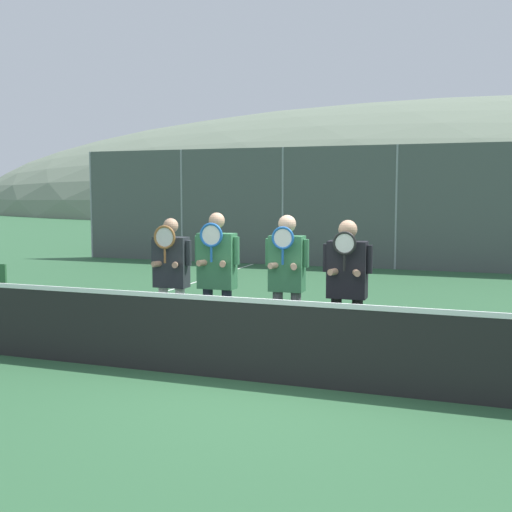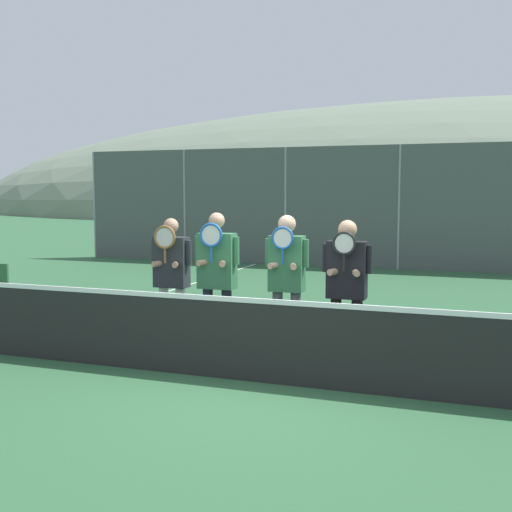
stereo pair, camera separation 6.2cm
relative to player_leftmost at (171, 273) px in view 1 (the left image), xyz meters
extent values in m
plane|color=#2D5B38|center=(1.65, -1.01, -1.05)|extent=(120.00, 120.00, 0.00)
ellipsoid|color=slate|center=(1.65, 60.79, -1.05)|extent=(110.67, 61.48, 21.52)
cube|color=beige|center=(1.34, 17.02, 0.45)|extent=(16.74, 5.00, 3.01)
cube|color=brown|center=(1.34, 17.02, 2.14)|extent=(17.24, 5.50, 0.36)
cylinder|color=gray|center=(-8.07, 10.15, 0.65)|extent=(0.06, 0.06, 3.40)
cylinder|color=gray|center=(-4.83, 10.15, 0.65)|extent=(0.06, 0.06, 3.40)
cylinder|color=gray|center=(-1.59, 10.15, 0.65)|extent=(0.06, 0.06, 3.40)
cylinder|color=gray|center=(1.65, 10.15, 0.65)|extent=(0.06, 0.06, 3.40)
cube|color=#4C5451|center=(1.65, 10.15, 0.65)|extent=(19.44, 0.02, 3.40)
cube|color=black|center=(1.65, -1.01, -0.60)|extent=(10.84, 0.02, 0.90)
cube|color=white|center=(1.65, -1.01, -0.13)|extent=(10.84, 0.03, 0.06)
cube|color=white|center=(-2.45, 1.99, -1.05)|extent=(0.05, 16.00, 0.01)
cylinder|color=white|center=(-0.13, 0.01, -0.62)|extent=(0.13, 0.13, 0.85)
cylinder|color=white|center=(0.13, 0.01, -0.62)|extent=(0.13, 0.13, 0.85)
cube|color=#282D33|center=(0.00, 0.01, 0.14)|extent=(0.46, 0.22, 0.68)
sphere|color=tan|center=(0.00, 0.01, 0.63)|extent=(0.20, 0.20, 0.20)
cylinder|color=#282D33|center=(-0.25, 0.01, 0.27)|extent=(0.08, 0.08, 0.33)
cylinder|color=#282D33|center=(0.25, 0.01, 0.27)|extent=(0.08, 0.08, 0.33)
cylinder|color=tan|center=(-0.11, -0.08, 0.13)|extent=(0.16, 0.27, 0.08)
cylinder|color=tan|center=(0.11, -0.08, 0.13)|extent=(0.16, 0.27, 0.08)
cylinder|color=#936033|center=(0.00, -0.17, 0.25)|extent=(0.03, 0.03, 0.20)
torus|color=#936033|center=(0.00, -0.17, 0.49)|extent=(0.31, 0.03, 0.31)
cylinder|color=silver|center=(0.00, -0.17, 0.49)|extent=(0.26, 0.00, 0.26)
cylinder|color=#232838|center=(0.60, -0.15, -0.60)|extent=(0.13, 0.13, 0.90)
cylinder|color=#232838|center=(0.86, -0.15, -0.60)|extent=(0.13, 0.13, 0.90)
cube|color=#337047|center=(0.73, -0.15, 0.20)|extent=(0.48, 0.22, 0.71)
sphere|color=tan|center=(0.73, -0.15, 0.71)|extent=(0.21, 0.21, 0.21)
cylinder|color=#337047|center=(0.47, -0.15, 0.34)|extent=(0.08, 0.08, 0.35)
cylinder|color=#337047|center=(0.99, -0.15, 0.34)|extent=(0.08, 0.08, 0.35)
cylinder|color=tan|center=(0.61, -0.24, 0.18)|extent=(0.16, 0.27, 0.08)
cylinder|color=tan|center=(0.85, -0.24, 0.18)|extent=(0.16, 0.27, 0.08)
cylinder|color=#1E5BAD|center=(0.73, -0.33, 0.30)|extent=(0.03, 0.03, 0.20)
torus|color=#1E5BAD|center=(0.73, -0.33, 0.54)|extent=(0.31, 0.03, 0.31)
cylinder|color=silver|center=(0.73, -0.33, 0.54)|extent=(0.25, 0.00, 0.25)
cylinder|color=#56565B|center=(1.50, 0.01, -0.61)|extent=(0.13, 0.13, 0.88)
cylinder|color=#56565B|center=(1.73, 0.01, -0.61)|extent=(0.13, 0.13, 0.88)
cube|color=#337047|center=(1.61, 0.01, 0.18)|extent=(0.43, 0.22, 0.70)
sphere|color=tan|center=(1.61, 0.01, 0.68)|extent=(0.22, 0.22, 0.22)
cylinder|color=#337047|center=(1.37, 0.01, 0.32)|extent=(0.08, 0.08, 0.35)
cylinder|color=#337047|center=(1.86, 0.01, 0.32)|extent=(0.08, 0.08, 0.35)
cylinder|color=tan|center=(1.51, -0.08, 0.17)|extent=(0.16, 0.27, 0.08)
cylinder|color=tan|center=(1.72, -0.08, 0.17)|extent=(0.16, 0.27, 0.08)
cylinder|color=#1E5BAD|center=(1.61, -0.17, 0.29)|extent=(0.03, 0.03, 0.20)
torus|color=#1E5BAD|center=(1.61, -0.17, 0.52)|extent=(0.29, 0.03, 0.29)
cylinder|color=silver|center=(1.61, -0.17, 0.52)|extent=(0.24, 0.00, 0.24)
cylinder|color=black|center=(2.28, -0.12, -0.62)|extent=(0.13, 0.13, 0.86)
cylinder|color=black|center=(2.53, -0.12, -0.62)|extent=(0.13, 0.13, 0.86)
cube|color=black|center=(2.41, -0.12, 0.15)|extent=(0.46, 0.22, 0.68)
sphere|color=tan|center=(2.41, -0.12, 0.63)|extent=(0.22, 0.22, 0.22)
cylinder|color=black|center=(2.15, -0.12, 0.29)|extent=(0.08, 0.08, 0.34)
cylinder|color=black|center=(2.66, -0.12, 0.29)|extent=(0.08, 0.08, 0.34)
cylinder|color=tan|center=(2.29, -0.21, 0.14)|extent=(0.16, 0.27, 0.08)
cylinder|color=tan|center=(2.52, -0.21, 0.14)|extent=(0.16, 0.27, 0.08)
cylinder|color=black|center=(2.41, -0.30, 0.26)|extent=(0.03, 0.03, 0.20)
torus|color=black|center=(2.41, -0.30, 0.48)|extent=(0.28, 0.03, 0.28)
cylinder|color=silver|center=(2.41, -0.30, 0.48)|extent=(0.23, 0.00, 0.23)
cube|color=silver|center=(-4.68, 12.52, -0.35)|extent=(4.39, 1.89, 0.80)
cube|color=#2D3842|center=(-4.68, 12.52, 0.37)|extent=(2.41, 1.74, 0.65)
cylinder|color=black|center=(-3.25, 11.56, -0.75)|extent=(0.60, 0.16, 0.60)
cylinder|color=black|center=(-3.25, 13.49, -0.75)|extent=(0.60, 0.16, 0.60)
cylinder|color=black|center=(-6.10, 11.56, -0.75)|extent=(0.60, 0.16, 0.60)
cylinder|color=black|center=(-6.10, 13.49, -0.75)|extent=(0.60, 0.16, 0.60)
cube|color=navy|center=(0.42, 12.66, -0.35)|extent=(4.63, 1.88, 0.80)
cube|color=#2D3842|center=(0.42, 12.66, 0.37)|extent=(2.54, 1.73, 0.65)
cylinder|color=black|center=(1.93, 11.71, -0.75)|extent=(0.60, 0.16, 0.60)
cylinder|color=black|center=(1.93, 13.62, -0.75)|extent=(0.60, 0.16, 0.60)
cylinder|color=black|center=(-1.08, 11.71, -0.75)|extent=(0.60, 0.16, 0.60)
cylinder|color=black|center=(-1.08, 13.62, -0.75)|extent=(0.60, 0.16, 0.60)
cylinder|color=black|center=(4.13, 11.63, -0.75)|extent=(0.60, 0.16, 0.60)
cylinder|color=black|center=(4.13, 13.45, -0.75)|extent=(0.60, 0.16, 0.60)
camera|label=1|loc=(3.93, -7.63, 1.08)|focal=45.00mm
camera|label=2|loc=(3.98, -7.61, 1.08)|focal=45.00mm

